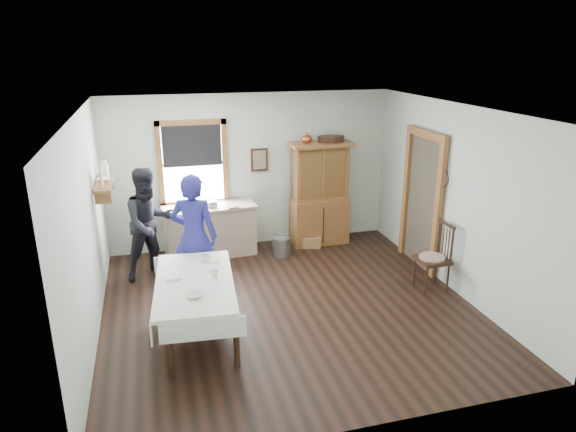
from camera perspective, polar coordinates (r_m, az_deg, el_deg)
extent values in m
cube|color=black|center=(7.27, 0.02, -9.92)|extent=(5.00, 5.00, 0.01)
cube|color=silver|center=(6.44, 0.02, 11.62)|extent=(5.00, 5.00, 0.01)
cube|color=#B5BFB1|center=(9.08, -4.15, 5.01)|extent=(5.00, 0.01, 2.70)
cube|color=#B5BFB1|center=(4.56, 8.43, -9.45)|extent=(5.00, 0.01, 2.70)
cube|color=#B5BFB1|center=(6.57, -21.52, -1.64)|extent=(0.01, 5.00, 2.70)
cube|color=#B5BFB1|center=(7.75, 18.17, 1.71)|extent=(0.01, 5.00, 2.70)
cube|color=white|center=(8.89, -10.53, 5.77)|extent=(1.00, 0.02, 1.30)
cube|color=#945F2D|center=(8.74, -10.78, 10.18)|extent=(1.18, 0.06, 0.09)
cube|color=#945F2D|center=(9.04, -10.26, 1.44)|extent=(1.18, 0.06, 0.09)
cube|color=#945F2D|center=(8.84, -14.04, 5.45)|extent=(0.09, 0.06, 1.48)
cube|color=#945F2D|center=(8.92, -7.01, 5.99)|extent=(0.09, 0.06, 1.48)
cube|color=black|center=(8.78, -10.62, 7.65)|extent=(0.98, 0.03, 0.69)
cube|color=#433C30|center=(8.50, 14.73, 1.39)|extent=(0.03, 0.90, 2.10)
cube|color=#945F2D|center=(8.07, 16.31, 0.33)|extent=(0.08, 0.12, 2.10)
cube|color=#945F2D|center=(8.92, 12.97, 2.32)|extent=(0.08, 0.12, 2.10)
cube|color=#945F2D|center=(8.24, 15.19, 8.77)|extent=(0.08, 1.14, 0.12)
cube|color=#945F2D|center=(7.93, -19.77, 3.43)|extent=(0.24, 1.00, 0.04)
cube|color=#945F2D|center=(7.57, -19.88, 1.94)|extent=(0.22, 0.03, 0.18)
cube|color=#945F2D|center=(8.34, -19.53, 3.46)|extent=(0.22, 0.03, 0.18)
cube|color=tan|center=(7.61, -20.02, 3.81)|extent=(0.03, 0.22, 0.24)
cylinder|color=white|center=(8.24, -19.72, 4.91)|extent=(0.12, 0.12, 0.22)
cube|color=#351D12|center=(9.02, -3.19, 6.25)|extent=(0.30, 0.04, 0.40)
torus|color=black|center=(7.87, 16.96, 4.89)|extent=(0.01, 0.27, 0.27)
cube|color=tan|center=(8.86, -8.63, -1.64)|extent=(1.60, 0.72, 0.89)
cube|color=#945F2D|center=(9.20, 3.55, 2.47)|extent=(1.10, 0.54, 1.85)
cube|color=white|center=(6.56, -10.19, -10.00)|extent=(1.12, 1.91, 0.74)
cube|color=#351D12|center=(7.83, 15.78, -4.36)|extent=(0.48, 0.48, 1.03)
cube|color=gray|center=(8.85, -0.74, -3.39)|extent=(0.33, 0.33, 0.33)
cube|color=#AA7C4D|center=(9.25, 2.61, -2.86)|extent=(0.37, 0.30, 0.19)
imported|color=navy|center=(7.35, -10.34, -2.75)|extent=(0.72, 0.61, 1.68)
imported|color=black|center=(8.15, -15.06, -1.21)|extent=(0.96, 0.87, 1.61)
imported|color=white|center=(6.90, -9.18, -4.64)|extent=(0.14, 0.14, 0.09)
imported|color=white|center=(6.44, -8.19, -6.37)|extent=(0.13, 0.13, 0.09)
imported|color=white|center=(6.00, -10.34, -8.64)|extent=(0.26, 0.26, 0.05)
imported|color=#75664E|center=(8.60, -6.90, 1.02)|extent=(0.20, 0.24, 0.02)
imported|color=white|center=(8.68, -9.43, 1.23)|extent=(0.28, 0.28, 0.07)
imported|color=white|center=(7.97, -19.79, 3.85)|extent=(0.22, 0.22, 0.05)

